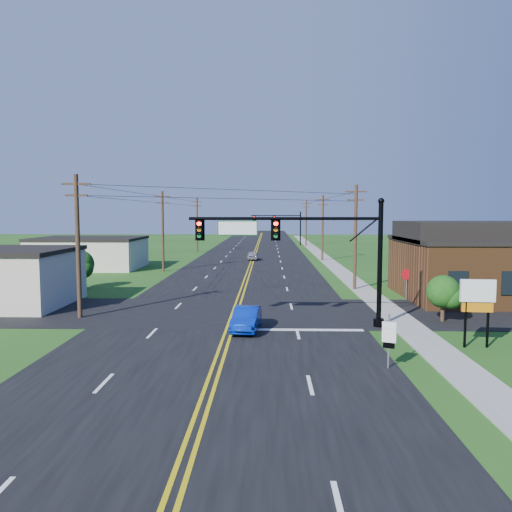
{
  "coord_description": "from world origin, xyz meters",
  "views": [
    {
      "loc": [
        2.39,
        -20.7,
        6.66
      ],
      "look_at": [
        1.61,
        10.0,
        3.96
      ],
      "focal_mm": 35.0,
      "sensor_mm": 36.0,
      "label": 1
    }
  ],
  "objects_px": {
    "route_sign": "(389,337)",
    "stop_sign": "(407,278)",
    "blue_car": "(246,319)",
    "signal_mast_main": "(302,245)",
    "signal_mast_far": "(279,223)"
  },
  "relations": [
    {
      "from": "route_sign",
      "to": "stop_sign",
      "type": "relative_size",
      "value": 0.99
    },
    {
      "from": "signal_mast_far",
      "to": "blue_car",
      "type": "height_order",
      "value": "signal_mast_far"
    },
    {
      "from": "blue_car",
      "to": "route_sign",
      "type": "relative_size",
      "value": 1.67
    },
    {
      "from": "signal_mast_main",
      "to": "blue_car",
      "type": "bearing_deg",
      "value": -160.98
    },
    {
      "from": "signal_mast_main",
      "to": "route_sign",
      "type": "height_order",
      "value": "signal_mast_main"
    },
    {
      "from": "signal_mast_far",
      "to": "signal_mast_main",
      "type": "bearing_deg",
      "value": -90.08
    },
    {
      "from": "signal_mast_far",
      "to": "blue_car",
      "type": "relative_size",
      "value": 2.78
    },
    {
      "from": "signal_mast_far",
      "to": "route_sign",
      "type": "distance_m",
      "value": 79.96
    },
    {
      "from": "blue_car",
      "to": "route_sign",
      "type": "bearing_deg",
      "value": -41.86
    },
    {
      "from": "signal_mast_far",
      "to": "route_sign",
      "type": "xyz_separation_m",
      "value": [
        3.06,
        -79.84,
        -3.16
      ]
    },
    {
      "from": "stop_sign",
      "to": "signal_mast_main",
      "type": "bearing_deg",
      "value": -142.54
    },
    {
      "from": "signal_mast_main",
      "to": "stop_sign",
      "type": "relative_size",
      "value": 4.71
    },
    {
      "from": "blue_car",
      "to": "route_sign",
      "type": "xyz_separation_m",
      "value": [
        6.35,
        -6.74,
        0.73
      ]
    },
    {
      "from": "signal_mast_main",
      "to": "signal_mast_far",
      "type": "xyz_separation_m",
      "value": [
        0.1,
        72.0,
        -0.2
      ]
    },
    {
      "from": "blue_car",
      "to": "stop_sign",
      "type": "relative_size",
      "value": 1.65
    }
  ]
}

